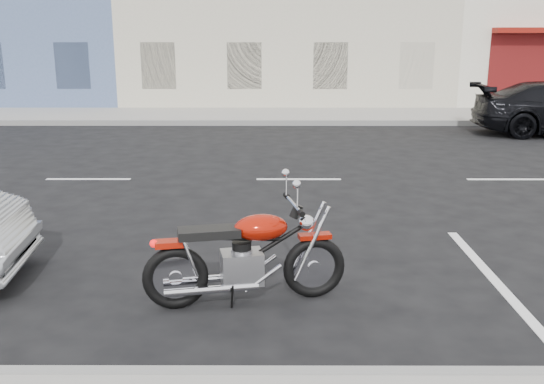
{
  "coord_description": "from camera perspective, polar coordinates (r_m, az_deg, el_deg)",
  "views": [
    {
      "loc": [
        -2.48,
        -11.18,
        2.67
      ],
      "look_at": [
        -2.5,
        -4.01,
        0.8
      ],
      "focal_mm": 40.0,
      "sensor_mm": 36.0,
      "label": 1
    }
  ],
  "objects": [
    {
      "name": "sidewalk_far",
      "position": [
        20.21,
        -7.07,
        7.14
      ],
      "size": [
        80.0,
        3.4,
        0.15
      ],
      "primitive_type": "cube",
      "color": "gray",
      "rests_on": "ground"
    },
    {
      "name": "ground",
      "position": [
        11.76,
        12.32,
        1.16
      ],
      "size": [
        120.0,
        120.0,
        0.0
      ],
      "primitive_type": "plane",
      "color": "black",
      "rests_on": "ground"
    },
    {
      "name": "motorcycle",
      "position": [
        6.29,
        4.24,
        -5.83
      ],
      "size": [
        2.06,
        0.77,
        1.04
      ],
      "rotation": [
        0.0,
        0.0,
        0.2
      ],
      "color": "black",
      "rests_on": "ground"
    },
    {
      "name": "curb_far",
      "position": [
        18.54,
        -7.72,
        6.47
      ],
      "size": [
        80.0,
        0.12,
        0.16
      ],
      "primitive_type": "cube",
      "color": "gray",
      "rests_on": "ground"
    }
  ]
}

